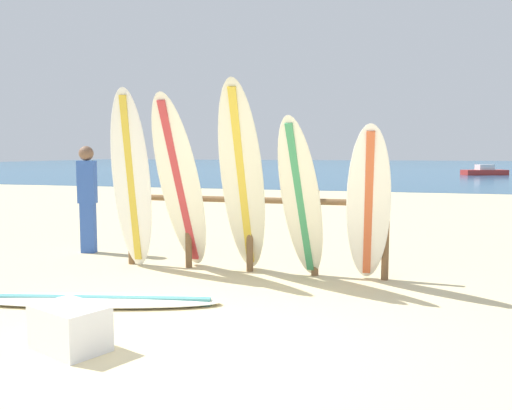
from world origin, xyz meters
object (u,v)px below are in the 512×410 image
at_px(surfboard_leaning_center_right, 368,206).
at_px(small_boat_offshore, 484,171).
at_px(surfboard_leaning_left, 180,185).
at_px(cooler_box, 70,328).
at_px(surfboard_rack, 250,220).
at_px(surfboard_leaning_far_left, 131,180).
at_px(beachgoer_standing, 87,194).
at_px(surfboard_leaning_center_left, 242,181).
at_px(surfboard_lying_on_sand, 91,300).
at_px(surfboard_leaning_center, 301,201).

xyz_separation_m(surfboard_leaning_center_right, small_boat_offshore, (5.23, 33.31, -0.70)).
bearing_deg(surfboard_leaning_left, cooler_box, -84.23).
relative_size(surfboard_leaning_left, surfboard_leaning_center_right, 1.21).
height_order(surfboard_rack, surfboard_leaning_left, surfboard_leaning_left).
bearing_deg(surfboard_leaning_far_left, cooler_box, -70.83).
bearing_deg(surfboard_leaning_center_right, small_boat_offshore, 81.08).
relative_size(beachgoer_standing, small_boat_offshore, 0.53).
distance_m(surfboard_leaning_center_right, small_boat_offshore, 33.72).
xyz_separation_m(surfboard_rack, small_boat_offshore, (6.78, 32.95, -0.43)).
bearing_deg(cooler_box, surfboard_leaning_center_right, 74.91).
relative_size(surfboard_leaning_far_left, surfboard_leaning_center_left, 0.99).
bearing_deg(surfboard_rack, surfboard_lying_on_sand, -121.05).
bearing_deg(cooler_box, beachgoer_standing, 143.28).
xyz_separation_m(surfboard_rack, surfboard_leaning_center_left, (0.00, -0.33, 0.53)).
height_order(surfboard_leaning_center_right, small_boat_offshore, surfboard_leaning_center_right).
bearing_deg(cooler_box, surfboard_leaning_center, 85.89).
bearing_deg(surfboard_leaning_center_left, cooler_box, -101.37).
bearing_deg(small_boat_offshore, surfboard_leaning_center, -100.21).
bearing_deg(surfboard_lying_on_sand, surfboard_leaning_center_left, 53.91).
distance_m(surfboard_rack, small_boat_offshore, 33.64).
xyz_separation_m(surfboard_leaning_center, small_boat_offshore, (6.01, 33.39, -0.74)).
distance_m(small_boat_offshore, cooler_box, 36.84).
distance_m(beachgoer_standing, small_boat_offshore, 33.75).
relative_size(surfboard_leaning_far_left, surfboard_leaning_center_right, 1.26).
height_order(surfboard_leaning_center_right, surfboard_lying_on_sand, surfboard_leaning_center_right).
height_order(surfboard_leaning_center_left, small_boat_offshore, surfboard_leaning_center_left).
xyz_separation_m(surfboard_leaning_far_left, surfboard_leaning_center_right, (3.11, -0.05, -0.25)).
relative_size(surfboard_leaning_far_left, beachgoer_standing, 1.44).
xyz_separation_m(beachgoer_standing, cooler_box, (2.26, -3.75, -0.74)).
distance_m(surfboard_rack, surfboard_leaning_center_left, 0.63).
height_order(surfboard_leaning_far_left, surfboard_leaning_center, surfboard_leaning_far_left).
relative_size(surfboard_leaning_center_left, surfboard_lying_on_sand, 0.87).
bearing_deg(surfboard_lying_on_sand, surfboard_leaning_left, 79.08).
bearing_deg(surfboard_rack, surfboard_leaning_center_right, -13.06).
bearing_deg(small_boat_offshore, surfboard_leaning_center_left, -101.52).
bearing_deg(surfboard_leaning_center_right, surfboard_leaning_left, 178.77).
height_order(surfboard_leaning_far_left, surfboard_leaning_center_right, surfboard_leaning_far_left).
height_order(surfboard_rack, surfboard_lying_on_sand, surfboard_rack).
height_order(surfboard_rack, beachgoer_standing, beachgoer_standing).
distance_m(surfboard_rack, surfboard_leaning_center_right, 1.62).
relative_size(surfboard_rack, surfboard_leaning_center_left, 1.47).
relative_size(surfboard_leaning_left, beachgoer_standing, 1.38).
height_order(surfboard_lying_on_sand, cooler_box, cooler_box).
xyz_separation_m(surfboard_leaning_far_left, surfboard_lying_on_sand, (0.39, -1.62, -1.17)).
xyz_separation_m(surfboard_lying_on_sand, cooler_box, (0.60, -1.22, 0.14)).
bearing_deg(surfboard_leaning_center_left, surfboard_lying_on_sand, -126.09).
height_order(surfboard_leaning_center_right, cooler_box, surfboard_leaning_center_right).
distance_m(surfboard_leaning_center_left, beachgoer_standing, 2.99).
bearing_deg(surfboard_leaning_center_left, small_boat_offshore, 78.48).
bearing_deg(surfboard_leaning_far_left, small_boat_offshore, 75.93).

